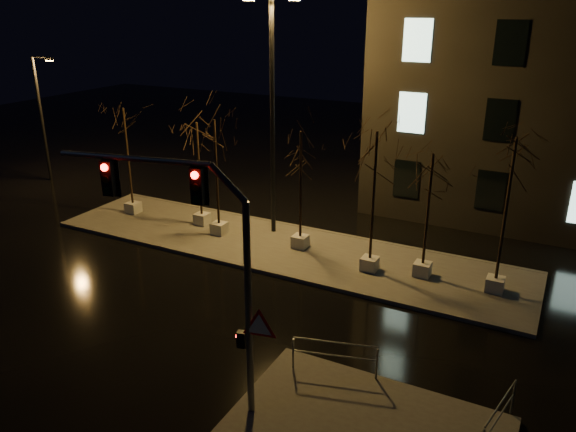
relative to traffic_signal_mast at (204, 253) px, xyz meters
The scene contains 14 objects.
ground 7.14m from the traffic_signal_mast, 128.95° to the left, with size 90.00×90.00×0.00m, color black.
median 11.71m from the traffic_signal_mast, 108.47° to the left, with size 22.00×5.00×0.15m, color #4E4B45.
tree_0 16.06m from the traffic_signal_mast, 139.27° to the left, with size 1.80×1.80×5.59m.
tree_1 13.46m from the traffic_signal_mast, 126.68° to the left, with size 1.80×1.80×5.20m.
tree_2 12.09m from the traffic_signal_mast, 123.01° to the left, with size 1.80×1.80×5.58m.
tree_3 10.79m from the traffic_signal_mast, 103.35° to the left, with size 1.80×1.80×5.40m.
tree_4 9.79m from the traffic_signal_mast, 83.89° to the left, with size 1.80×1.80×5.91m.
tree_5 10.70m from the traffic_signal_mast, 73.20° to the left, with size 1.80×1.80×5.15m.
tree_6 11.77m from the traffic_signal_mast, 60.08° to the left, with size 1.80×1.80×6.11m.
traffic_signal_mast is the anchor object (origin of this frame).
streetlight_main 12.55m from the traffic_signal_mast, 111.02° to the left, with size 2.65×0.44×10.61m.
streetlight_far 24.65m from the traffic_signal_mast, 148.34° to the left, with size 1.47×0.48×7.51m.
guard_rail_a 5.26m from the traffic_signal_mast, 48.25° to the left, with size 2.44×0.69×1.09m.
guard_rail_b 8.34m from the traffic_signal_mast, 17.34° to the left, with size 0.49×2.22×1.07m.
Camera 1 is at (10.99, -14.43, 10.40)m, focal length 35.00 mm.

